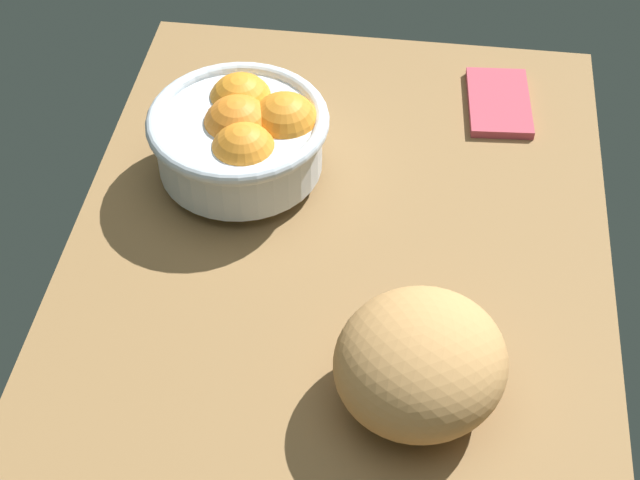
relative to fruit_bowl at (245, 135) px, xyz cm
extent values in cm
cube|color=olive|center=(-13.43, -11.25, -7.12)|extent=(81.82, 55.86, 3.00)
cylinder|color=silver|center=(-0.19, 0.58, -4.83)|extent=(8.07, 8.07, 1.58)
cylinder|color=silver|center=(-0.19, 0.58, -0.97)|extent=(17.81, 17.81, 6.14)
torus|color=silver|center=(-0.19, 0.58, 2.10)|extent=(19.41, 19.41, 1.60)
sphere|color=orange|center=(-3.96, -0.72, 0.60)|extent=(7.20, 7.20, 7.20)
sphere|color=orange|center=(4.08, 1.09, 0.62)|extent=(7.32, 7.32, 7.32)
sphere|color=orange|center=(0.97, -4.24, 0.70)|extent=(7.75, 7.75, 7.75)
sphere|color=orange|center=(-0.19, 0.58, 0.70)|extent=(7.75, 7.75, 7.75)
ellipsoid|color=tan|center=(-27.03, -20.42, -0.41)|extent=(21.36, 21.31, 10.41)
cube|color=#B74555|center=(15.58, -27.59, -5.09)|extent=(12.59, 8.12, 1.05)
camera|label=1|loc=(-76.50, -18.19, 67.29)|focal=53.97mm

